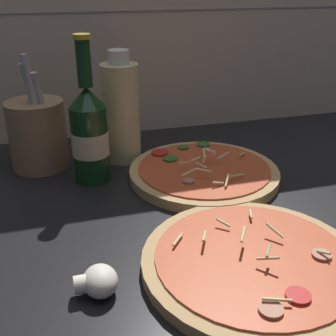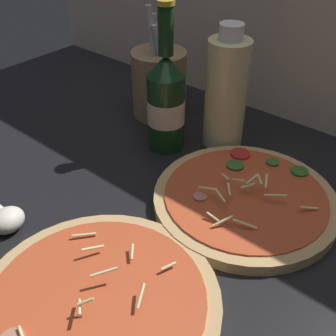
{
  "view_description": "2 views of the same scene",
  "coord_description": "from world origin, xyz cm",
  "px_view_note": "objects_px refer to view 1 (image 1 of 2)",
  "views": [
    {
      "loc": [
        -31.07,
        -49.85,
        37.28
      ],
      "look_at": [
        -15.17,
        5.61,
        10.61
      ],
      "focal_mm": 45.0,
      "sensor_mm": 36.0,
      "label": 1
    },
    {
      "loc": [
        17.58,
        -28.31,
        45.08
      ],
      "look_at": [
        -14.48,
        9.72,
        8.89
      ],
      "focal_mm": 45.0,
      "sensor_mm": 36.0,
      "label": 2
    }
  ],
  "objects_px": {
    "pizza_near": "(254,262)",
    "mushroom_left": "(98,281)",
    "beer_bottle": "(90,133)",
    "utensil_crock": "(38,134)",
    "oil_bottle": "(121,111)",
    "pizza_far": "(204,172)"
  },
  "relations": [
    {
      "from": "pizza_near",
      "to": "oil_bottle",
      "type": "height_order",
      "value": "oil_bottle"
    },
    {
      "from": "pizza_near",
      "to": "utensil_crock",
      "type": "bearing_deg",
      "value": 122.48
    },
    {
      "from": "pizza_far",
      "to": "oil_bottle",
      "type": "xyz_separation_m",
      "value": [
        -0.13,
        0.13,
        0.09
      ]
    },
    {
      "from": "beer_bottle",
      "to": "utensil_crock",
      "type": "distance_m",
      "value": 0.13
    },
    {
      "from": "pizza_near",
      "to": "oil_bottle",
      "type": "distance_m",
      "value": 0.42
    },
    {
      "from": "pizza_near",
      "to": "mushroom_left",
      "type": "xyz_separation_m",
      "value": [
        -0.2,
        0.01,
        0.01
      ]
    },
    {
      "from": "pizza_near",
      "to": "utensil_crock",
      "type": "distance_m",
      "value": 0.49
    },
    {
      "from": "beer_bottle",
      "to": "mushroom_left",
      "type": "distance_m",
      "value": 0.32
    },
    {
      "from": "pizza_far",
      "to": "oil_bottle",
      "type": "bearing_deg",
      "value": 135.09
    },
    {
      "from": "pizza_near",
      "to": "mushroom_left",
      "type": "height_order",
      "value": "pizza_near"
    },
    {
      "from": "pizza_near",
      "to": "utensil_crock",
      "type": "relative_size",
      "value": 1.31
    },
    {
      "from": "pizza_far",
      "to": "oil_bottle",
      "type": "relative_size",
      "value": 1.26
    },
    {
      "from": "oil_bottle",
      "to": "mushroom_left",
      "type": "distance_m",
      "value": 0.41
    },
    {
      "from": "beer_bottle",
      "to": "mushroom_left",
      "type": "relative_size",
      "value": 5.01
    },
    {
      "from": "pizza_far",
      "to": "mushroom_left",
      "type": "distance_m",
      "value": 0.35
    },
    {
      "from": "utensil_crock",
      "to": "pizza_near",
      "type": "bearing_deg",
      "value": -57.52
    },
    {
      "from": "pizza_far",
      "to": "beer_bottle",
      "type": "bearing_deg",
      "value": 165.89
    },
    {
      "from": "pizza_near",
      "to": "beer_bottle",
      "type": "height_order",
      "value": "beer_bottle"
    },
    {
      "from": "pizza_far",
      "to": "utensil_crock",
      "type": "height_order",
      "value": "utensil_crock"
    },
    {
      "from": "beer_bottle",
      "to": "utensil_crock",
      "type": "height_order",
      "value": "beer_bottle"
    },
    {
      "from": "beer_bottle",
      "to": "oil_bottle",
      "type": "relative_size",
      "value": 1.18
    },
    {
      "from": "pizza_far",
      "to": "utensil_crock",
      "type": "bearing_deg",
      "value": 155.01
    }
  ]
}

